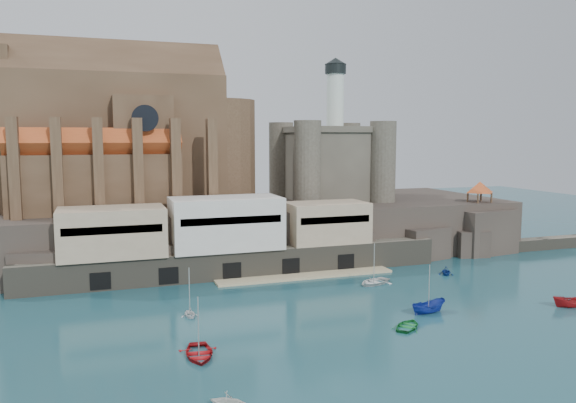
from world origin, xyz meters
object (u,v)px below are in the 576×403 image
Objects in this scene: church at (128,141)px; boat_0 at (199,356)px; castle_keep at (330,159)px; boat_2 at (428,313)px; pavilion at (480,188)px.

boat_0 is (3.62, -51.83, -22.13)m from church.
castle_keep is 5.58× the size of boat_2.
pavilion is at bearing -30.18° from castle_keep.
boat_0 is at bearing -150.08° from pavilion.
church reaches higher than pavilion.
boat_2 is (-5.60, -46.21, -18.31)m from castle_keep.
church is 56.47m from boat_0.
boat_0 is at bearing -125.63° from castle_keep.
boat_2 is (34.60, -46.98, -22.13)m from church.
church reaches higher than boat_2.
castle_keep is 4.58× the size of pavilion.
pavilion is 1.22× the size of boat_2.
castle_keep reaches higher than pavilion.
church is 7.67× the size of boat_0.
boat_2 is (30.98, 4.84, 0.00)m from boat_0.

